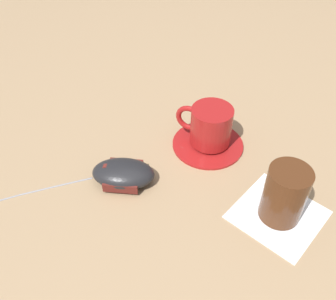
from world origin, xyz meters
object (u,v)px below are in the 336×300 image
at_px(computer_mouse, 123,174).
at_px(drinking_glass, 285,194).
at_px(saucer, 208,143).
at_px(coffee_cup, 210,125).

bearing_deg(computer_mouse, drinking_glass, 24.45).
xyz_separation_m(saucer, drinking_glass, (0.18, -0.06, 0.05)).
distance_m(saucer, computer_mouse, 0.18).
xyz_separation_m(computer_mouse, drinking_glass, (0.24, 0.11, 0.03)).
bearing_deg(drinking_glass, coffee_cup, 160.77).
xyz_separation_m(saucer, computer_mouse, (-0.06, -0.17, 0.01)).
relative_size(saucer, coffee_cup, 1.26).
relative_size(coffee_cup, computer_mouse, 0.85).
height_order(coffee_cup, computer_mouse, coffee_cup).
relative_size(saucer, computer_mouse, 1.07).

